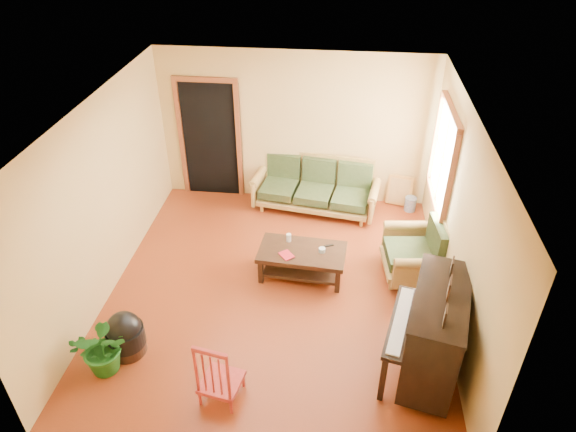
# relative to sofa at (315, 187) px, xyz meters

# --- Properties ---
(floor) EXTENTS (5.00, 5.00, 0.00)m
(floor) POSITION_rel_sofa_xyz_m (-0.39, -2.11, -0.44)
(floor) COLOR #5C1E0C
(floor) RESTS_ON ground
(doorway) EXTENTS (1.08, 0.16, 2.05)m
(doorway) POSITION_rel_sofa_xyz_m (-1.84, 0.37, 0.58)
(doorway) COLOR black
(doorway) RESTS_ON floor
(window) EXTENTS (0.12, 1.36, 1.46)m
(window) POSITION_rel_sofa_xyz_m (1.82, -0.81, 1.06)
(window) COLOR white
(window) RESTS_ON right_wall
(sofa) EXTENTS (2.16, 1.16, 0.88)m
(sofa) POSITION_rel_sofa_xyz_m (0.00, 0.00, 0.00)
(sofa) COLOR olive
(sofa) RESTS_ON floor
(coffee_table) EXTENTS (1.25, 0.75, 0.44)m
(coffee_table) POSITION_rel_sofa_xyz_m (-0.06, -1.76, -0.22)
(coffee_table) COLOR black
(coffee_table) RESTS_ON floor
(armchair) EXTENTS (0.98, 1.02, 0.93)m
(armchair) POSITION_rel_sofa_xyz_m (1.48, -1.58, 0.02)
(armchair) COLOR olive
(armchair) RESTS_ON floor
(piano) EXTENTS (1.06, 1.46, 1.16)m
(piano) POSITION_rel_sofa_xyz_m (1.53, -3.30, 0.14)
(piano) COLOR black
(piano) RESTS_ON floor
(footstool) EXTENTS (0.57, 0.57, 0.43)m
(footstool) POSITION_rel_sofa_xyz_m (-2.01, -3.41, -0.22)
(footstool) COLOR black
(footstool) RESTS_ON floor
(red_chair) EXTENTS (0.50, 0.53, 0.90)m
(red_chair) POSITION_rel_sofa_xyz_m (-0.75, -3.91, 0.01)
(red_chair) COLOR maroon
(red_chair) RESTS_ON floor
(leaning_frame) EXTENTS (0.43, 0.19, 0.57)m
(leaning_frame) POSITION_rel_sofa_xyz_m (1.44, 0.31, -0.16)
(leaning_frame) COLOR gold
(leaning_frame) RESTS_ON floor
(ceramic_crock) EXTENTS (0.23, 0.23, 0.25)m
(ceramic_crock) POSITION_rel_sofa_xyz_m (1.63, 0.15, -0.32)
(ceramic_crock) COLOR #33519A
(ceramic_crock) RESTS_ON floor
(potted_plant) EXTENTS (0.65, 0.56, 0.71)m
(potted_plant) POSITION_rel_sofa_xyz_m (-2.14, -3.69, -0.09)
(potted_plant) COLOR #1A5A19
(potted_plant) RESTS_ON floor
(book) EXTENTS (0.25, 0.25, 0.02)m
(book) POSITION_rel_sofa_xyz_m (-0.32, -1.96, 0.01)
(book) COLOR #A31520
(book) RESTS_ON coffee_table
(candle) EXTENTS (0.07, 0.07, 0.12)m
(candle) POSITION_rel_sofa_xyz_m (-0.27, -1.56, 0.06)
(candle) COLOR silver
(candle) RESTS_ON coffee_table
(glass_jar) EXTENTS (0.11, 0.11, 0.06)m
(glass_jar) POSITION_rel_sofa_xyz_m (0.21, -1.76, 0.03)
(glass_jar) COLOR silver
(glass_jar) RESTS_ON coffee_table
(remote) EXTENTS (0.14, 0.08, 0.01)m
(remote) POSITION_rel_sofa_xyz_m (0.31, -1.61, 0.01)
(remote) COLOR black
(remote) RESTS_ON coffee_table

